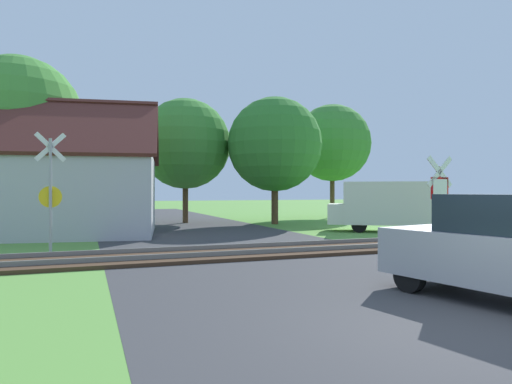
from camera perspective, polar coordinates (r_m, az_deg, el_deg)
The scene contains 12 objects.
ground_plane at distance 6.59m, azimuth 25.24°, elevation -16.04°, with size 160.00×160.00×0.00m, color #5B933D.
road_asphalt at distance 8.07m, azimuth 14.75°, elevation -12.99°, with size 8.26×80.00×0.01m, color #38383A.
rail_track at distance 13.38m, azimuth -0.51°, elevation -7.49°, with size 60.00×2.60×0.22m.
stop_sign_near at distance 13.46m, azimuth 21.87°, elevation -0.64°, with size 0.88×0.15×2.80m.
crossing_sign_far at distance 14.73m, azimuth -24.31°, elevation 0.59°, with size 0.88×0.15×3.57m.
house at distance 20.77m, azimuth -23.92°, elevation 0.07°, with size 9.40×7.75×5.70m.
tree_left at distance 23.40m, azimuth -27.57°, elevation 8.16°, with size 5.59×5.59×7.91m.
tree_center at distance 26.53m, azimuth -8.82°, elevation 5.96°, with size 5.16×5.16×7.11m.
tree_right at distance 25.34m, azimuth 2.36°, elevation 5.95°, with size 5.21×5.21×7.01m.
tree_far at distance 31.78m, azimuth 9.51°, elevation 6.05°, with size 5.25×5.25×7.74m.
mail_truck at distance 21.32m, azimuth 16.15°, elevation -1.47°, with size 5.11×4.25×2.24m.
parked_car at distance 8.53m, azimuth 29.08°, elevation -6.21°, with size 2.45×4.26×1.78m.
Camera 1 is at (-4.54, -4.42, 1.84)m, focal length 32.00 mm.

